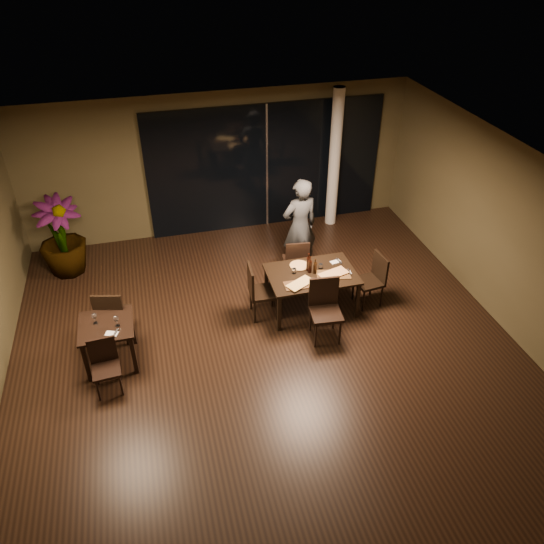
% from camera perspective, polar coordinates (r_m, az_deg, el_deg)
% --- Properties ---
extents(ground, '(8.00, 8.00, 0.00)m').
position_cam_1_polar(ground, '(8.67, -0.59, -8.09)').
color(ground, black).
rests_on(ground, ground).
extents(wall_back, '(8.00, 0.10, 3.00)m').
position_cam_1_polar(wall_back, '(11.24, -5.77, 11.52)').
color(wall_back, '#443C24').
rests_on(wall_back, ground).
extents(wall_front, '(8.00, 0.10, 3.00)m').
position_cam_1_polar(wall_front, '(5.11, 11.64, -25.74)').
color(wall_front, '#443C24').
rests_on(wall_front, ground).
extents(wall_right, '(0.10, 8.00, 3.00)m').
position_cam_1_polar(wall_right, '(9.41, 24.08, 3.61)').
color(wall_right, '#443C24').
rests_on(wall_right, ground).
extents(ceiling, '(8.00, 8.00, 0.04)m').
position_cam_1_polar(ceiling, '(6.98, -0.74, 10.40)').
color(ceiling, silver).
rests_on(ceiling, wall_back).
extents(window_panel, '(5.00, 0.06, 2.70)m').
position_cam_1_polar(window_panel, '(11.39, -0.60, 11.21)').
color(window_panel, black).
rests_on(window_panel, ground).
extents(column, '(0.24, 0.24, 3.00)m').
position_cam_1_polar(column, '(11.46, 6.74, 11.93)').
color(column, silver).
rests_on(column, ground).
extents(main_table, '(1.50, 1.00, 0.75)m').
position_cam_1_polar(main_table, '(9.07, 4.28, -0.52)').
color(main_table, black).
rests_on(main_table, ground).
extents(side_table, '(0.80, 0.80, 0.75)m').
position_cam_1_polar(side_table, '(8.40, -17.32, -6.07)').
color(side_table, black).
rests_on(side_table, ground).
extents(chair_main_far, '(0.49, 0.49, 0.95)m').
position_cam_1_polar(chair_main_far, '(9.76, 2.62, 1.34)').
color(chair_main_far, black).
rests_on(chair_main_far, ground).
extents(chair_main_near, '(0.53, 0.53, 1.05)m').
position_cam_1_polar(chair_main_near, '(8.59, 5.70, -3.64)').
color(chair_main_near, black).
rests_on(chair_main_near, ground).
extents(chair_main_left, '(0.49, 0.49, 1.01)m').
position_cam_1_polar(chair_main_left, '(8.95, -1.49, -1.84)').
color(chair_main_left, black).
rests_on(chair_main_left, ground).
extents(chair_main_right, '(0.50, 0.50, 0.96)m').
position_cam_1_polar(chair_main_right, '(9.45, 10.84, -0.54)').
color(chair_main_right, black).
rests_on(chair_main_right, ground).
extents(chair_side_far, '(0.57, 0.57, 1.01)m').
position_cam_1_polar(chair_side_far, '(8.81, -16.82, -4.30)').
color(chair_side_far, black).
rests_on(chair_side_far, ground).
extents(chair_side_near, '(0.42, 0.42, 0.85)m').
position_cam_1_polar(chair_side_near, '(8.10, -17.53, -9.29)').
color(chair_side_near, black).
rests_on(chair_side_near, ground).
extents(diner, '(0.72, 0.54, 1.92)m').
position_cam_1_polar(diner, '(9.94, 2.99, 4.89)').
color(diner, '#2E3033').
rests_on(diner, ground).
extents(potted_plant, '(1.11, 1.11, 1.54)m').
position_cam_1_polar(potted_plant, '(10.73, -21.74, 3.51)').
color(potted_plant, '#20501A').
rests_on(potted_plant, ground).
extents(pizza_board_left, '(0.53, 0.27, 0.01)m').
position_cam_1_polar(pizza_board_left, '(8.74, 3.04, -1.35)').
color(pizza_board_left, '#412815').
rests_on(pizza_board_left, main_table).
extents(pizza_board_right, '(0.61, 0.39, 0.01)m').
position_cam_1_polar(pizza_board_right, '(9.02, 6.62, -0.29)').
color(pizza_board_right, '#493017').
rests_on(pizza_board_right, main_table).
extents(oblong_pizza_left, '(0.49, 0.39, 0.02)m').
position_cam_1_polar(oblong_pizza_left, '(8.73, 3.05, -1.26)').
color(oblong_pizza_left, maroon).
rests_on(oblong_pizza_left, pizza_board_left).
extents(oblong_pizza_right, '(0.52, 0.35, 0.02)m').
position_cam_1_polar(oblong_pizza_right, '(9.01, 6.63, -0.20)').
color(oblong_pizza_right, maroon).
rests_on(oblong_pizza_right, pizza_board_right).
extents(round_pizza, '(0.32, 0.32, 0.01)m').
position_cam_1_polar(round_pizza, '(9.19, 2.94, 0.69)').
color(round_pizza, '#AE2F13').
rests_on(round_pizza, main_table).
extents(bottle_a, '(0.07, 0.07, 0.31)m').
position_cam_1_polar(bottle_a, '(8.97, 4.10, 0.80)').
color(bottle_a, black).
rests_on(bottle_a, main_table).
extents(bottle_b, '(0.06, 0.06, 0.28)m').
position_cam_1_polar(bottle_b, '(8.96, 4.67, 0.63)').
color(bottle_b, black).
rests_on(bottle_b, main_table).
extents(bottle_c, '(0.07, 0.07, 0.33)m').
position_cam_1_polar(bottle_c, '(9.02, 3.95, 1.09)').
color(bottle_c, black).
rests_on(bottle_c, main_table).
extents(tumbler_left, '(0.07, 0.07, 0.09)m').
position_cam_1_polar(tumbler_left, '(8.99, 2.39, 0.13)').
color(tumbler_left, white).
rests_on(tumbler_left, main_table).
extents(tumbler_right, '(0.07, 0.07, 0.09)m').
position_cam_1_polar(tumbler_right, '(9.14, 5.25, 0.63)').
color(tumbler_right, white).
rests_on(tumbler_right, main_table).
extents(napkin_near, '(0.19, 0.12, 0.01)m').
position_cam_1_polar(napkin_near, '(9.09, 7.93, -0.08)').
color(napkin_near, white).
rests_on(napkin_near, main_table).
extents(napkin_far, '(0.20, 0.13, 0.01)m').
position_cam_1_polar(napkin_far, '(9.35, 6.85, 1.09)').
color(napkin_far, white).
rests_on(napkin_far, main_table).
extents(wine_glass_a, '(0.08, 0.08, 0.17)m').
position_cam_1_polar(wine_glass_a, '(8.34, -18.54, -4.77)').
color(wine_glass_a, white).
rests_on(wine_glass_a, side_table).
extents(wine_glass_b, '(0.08, 0.08, 0.17)m').
position_cam_1_polar(wine_glass_b, '(8.20, -16.39, -5.10)').
color(wine_glass_b, white).
rests_on(wine_glass_b, side_table).
extents(side_napkin, '(0.21, 0.17, 0.01)m').
position_cam_1_polar(side_napkin, '(8.12, -16.87, -6.38)').
color(side_napkin, white).
rests_on(side_napkin, side_table).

